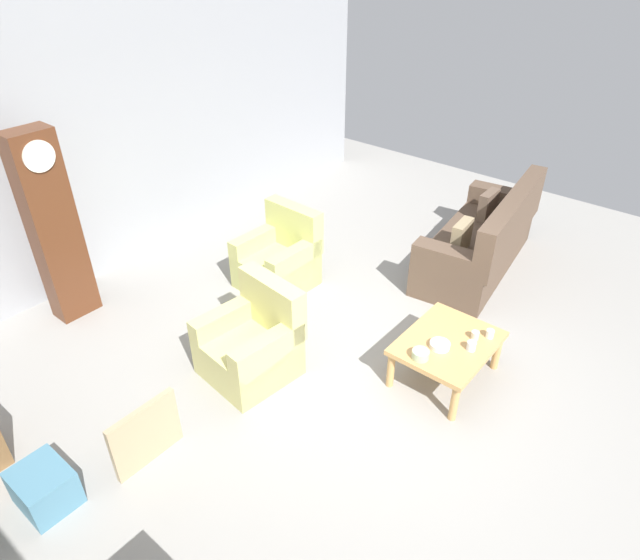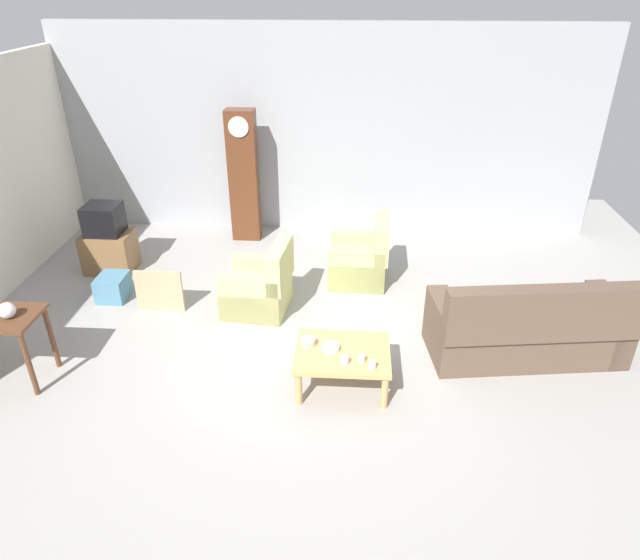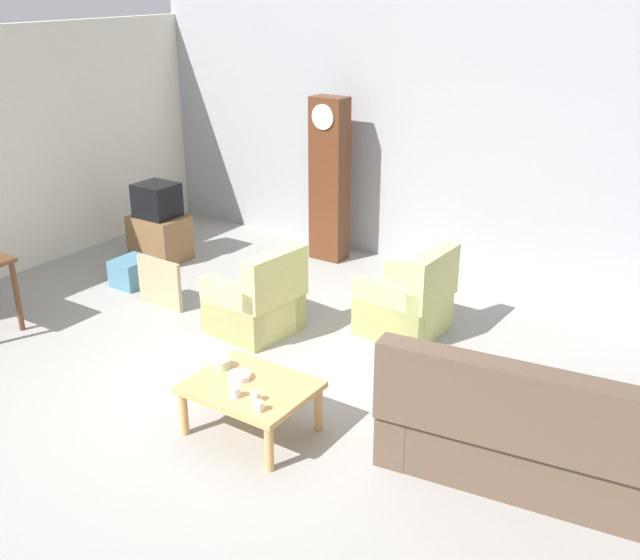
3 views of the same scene
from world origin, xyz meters
The scene contains 14 objects.
ground_plane centered at (0.00, 0.00, 0.00)m, with size 10.40×10.40×0.00m, color #999691.
garage_door_wall centered at (0.00, 3.60, 1.60)m, with size 8.40×0.16×3.20m, color #9EA0A5.
couch_floral centered at (2.42, 0.06, 0.35)m, with size 2.20×1.14×1.04m.
armchair_olive_near centered at (-0.69, 0.87, 0.31)m, with size 0.87×0.84×0.92m.
armchair_olive_far centered at (0.58, 1.71, 0.31)m, with size 0.81×0.78×0.92m.
coffee_table_wood centered at (0.39, -0.58, 0.37)m, with size 0.96×0.76×0.43m.
grandfather_clock centered at (-1.26, 3.07, 1.03)m, with size 0.44×0.30×2.05m.
framed_picture_leaning centered at (-1.96, 0.76, 0.28)m, with size 0.60×0.05×0.55m, color tan.
storage_box_blue centered at (-2.68, 1.02, 0.16)m, with size 0.36×0.43×0.32m, color teal.
cup_white_porcelain centered at (0.68, -0.85, 0.47)m, with size 0.07×0.07×0.08m, color white.
cup_blue_rimmed centered at (0.41, -0.79, 0.47)m, with size 0.08×0.08×0.09m, color silver.
cup_cream_tall centered at (0.58, -0.75, 0.47)m, with size 0.07×0.07×0.08m, color beige.
bowl_white_stacked centered at (0.27, -0.56, 0.45)m, with size 0.18×0.18×0.05m, color white.
bowl_shallow_green centered at (0.03, -0.50, 0.47)m, with size 0.15×0.15×0.08m, color #B2C69E.
Camera 1 is at (-3.35, -2.16, 3.66)m, focal length 30.98 mm.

